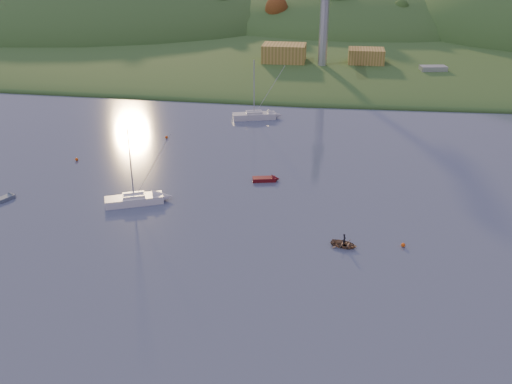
# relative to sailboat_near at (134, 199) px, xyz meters

# --- Properties ---
(far_shore) EXTENTS (620.00, 220.00, 1.50)m
(far_shore) POSITION_rel_sailboat_near_xyz_m (19.98, 189.80, -0.70)
(far_shore) COLOR #305321
(far_shore) RESTS_ON ground
(shore_slope) EXTENTS (640.00, 150.00, 7.00)m
(shore_slope) POSITION_rel_sailboat_near_xyz_m (19.98, 124.80, -0.70)
(shore_slope) COLOR #305321
(shore_slope) RESTS_ON ground
(hill_left) EXTENTS (170.00, 140.00, 44.00)m
(hill_left) POSITION_rel_sailboat_near_xyz_m (-70.02, 159.80, -0.70)
(hill_left) COLOR #305321
(hill_left) RESTS_ON ground
(hill_center) EXTENTS (140.00, 120.00, 36.00)m
(hill_center) POSITION_rel_sailboat_near_xyz_m (29.98, 169.80, -0.70)
(hill_center) COLOR #305321
(hill_center) RESTS_ON ground
(hillside_trees) EXTENTS (280.00, 50.00, 32.00)m
(hillside_trees) POSITION_rel_sailboat_near_xyz_m (19.98, 144.80, -0.70)
(hillside_trees) COLOR #24491A
(hillside_trees) RESTS_ON ground
(wharf) EXTENTS (42.00, 16.00, 2.40)m
(wharf) POSITION_rel_sailboat_near_xyz_m (24.98, 81.80, 0.50)
(wharf) COLOR slate
(wharf) RESTS_ON ground
(shed_west) EXTENTS (11.00, 8.00, 4.80)m
(shed_west) POSITION_rel_sailboat_near_xyz_m (11.98, 82.80, 4.10)
(shed_west) COLOR olive
(shed_west) RESTS_ON wharf
(shed_east) EXTENTS (9.00, 7.00, 4.00)m
(shed_east) POSITION_rel_sailboat_near_xyz_m (32.98, 83.80, 3.70)
(shed_east) COLOR olive
(shed_east) RESTS_ON wharf
(dock_crane) EXTENTS (3.20, 28.00, 20.30)m
(dock_crane) POSITION_rel_sailboat_near_xyz_m (21.98, 78.20, 16.48)
(dock_crane) COLOR #B7B7BC
(dock_crane) RESTS_ON wharf
(sailboat_near) EXTENTS (7.88, 5.10, 10.55)m
(sailboat_near) POSITION_rel_sailboat_near_xyz_m (0.00, 0.00, 0.00)
(sailboat_near) COLOR white
(sailboat_near) RESTS_ON ground
(sailboat_far) EXTENTS (8.65, 4.71, 11.50)m
(sailboat_far) POSITION_rel_sailboat_near_xyz_m (10.30, 40.45, 0.05)
(sailboat_far) COLOR silver
(sailboat_far) RESTS_ON ground
(canoe) EXTENTS (3.58, 2.99, 0.64)m
(canoe) POSITION_rel_sailboat_near_xyz_m (27.81, -7.66, -0.38)
(canoe) COLOR #89694C
(canoe) RESTS_ON ground
(paddler) EXTENTS (0.47, 0.58, 1.39)m
(paddler) POSITION_rel_sailboat_near_xyz_m (27.81, -7.66, -0.00)
(paddler) COLOR black
(paddler) RESTS_ON ground
(red_tender) EXTENTS (4.17, 2.16, 1.35)m
(red_tender) POSITION_rel_sailboat_near_xyz_m (16.97, 10.28, -0.41)
(red_tender) COLOR #5F0D12
(red_tender) RESTS_ON ground
(grey_dinghy) EXTENTS (2.34, 3.26, 1.15)m
(grey_dinghy) POSITION_rel_sailboat_near_xyz_m (-17.57, -0.85, -0.46)
(grey_dinghy) COLOR slate
(grey_dinghy) RESTS_ON ground
(work_vessel) EXTENTS (15.28, 7.68, 3.75)m
(work_vessel) POSITION_rel_sailboat_near_xyz_m (49.02, 77.80, 0.64)
(work_vessel) COLOR slate
(work_vessel) RESTS_ON ground
(buoy_1) EXTENTS (0.50, 0.50, 0.50)m
(buoy_1) POSITION_rel_sailboat_near_xyz_m (34.58, -6.77, -0.45)
(buoy_1) COLOR #E5500C
(buoy_1) RESTS_ON ground
(buoy_2) EXTENTS (0.50, 0.50, 0.50)m
(buoy_2) POSITION_rel_sailboat_near_xyz_m (-14.43, 14.00, -0.45)
(buoy_2) COLOR #E5500C
(buoy_2) RESTS_ON ground
(buoy_3) EXTENTS (0.50, 0.50, 0.50)m
(buoy_3) POSITION_rel_sailboat_near_xyz_m (-3.33, 26.61, -0.45)
(buoy_3) COLOR #E5500C
(buoy_3) RESTS_ON ground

